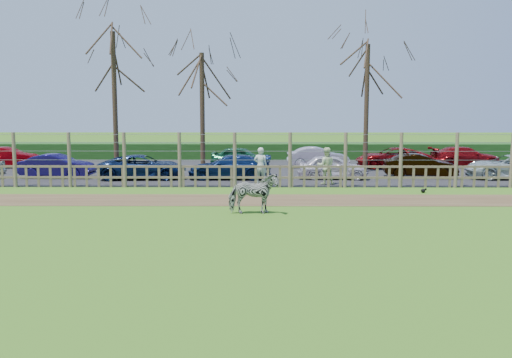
{
  "coord_description": "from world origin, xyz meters",
  "views": [
    {
      "loc": [
        1.15,
        -17.64,
        3.73
      ],
      "look_at": [
        1.0,
        2.5,
        1.1
      ],
      "focal_mm": 40.0,
      "sensor_mm": 36.0,
      "label": 1
    }
  ],
  "objects_px": {
    "car_7": "(7,157)",
    "car_12": "(393,158)",
    "visitor_a": "(261,166)",
    "car_10": "(241,157)",
    "car_3": "(230,167)",
    "visitor_b": "(326,166)",
    "crow": "(423,191)",
    "car_6": "(509,167)",
    "car_5": "(420,166)",
    "car_11": "(318,157)",
    "tree_right": "(367,77)",
    "car_13": "(465,157)",
    "tree_left": "(114,68)",
    "tree_mid": "(202,84)",
    "car_2": "(143,167)",
    "car_4": "(333,167)",
    "car_1": "(57,166)",
    "zebra": "(253,194)"
  },
  "relations": [
    {
      "from": "car_3",
      "to": "car_11",
      "type": "height_order",
      "value": "same"
    },
    {
      "from": "car_3",
      "to": "car_4",
      "type": "distance_m",
      "value": 5.18
    },
    {
      "from": "car_7",
      "to": "car_12",
      "type": "xyz_separation_m",
      "value": [
        22.72,
        -0.03,
        0.0
      ]
    },
    {
      "from": "car_6",
      "to": "car_5",
      "type": "bearing_deg",
      "value": -91.72
    },
    {
      "from": "car_3",
      "to": "car_12",
      "type": "relative_size",
      "value": 0.96
    },
    {
      "from": "visitor_a",
      "to": "crow",
      "type": "relative_size",
      "value": 7.0
    },
    {
      "from": "car_7",
      "to": "car_3",
      "type": "bearing_deg",
      "value": -115.92
    },
    {
      "from": "car_11",
      "to": "car_13",
      "type": "relative_size",
      "value": 0.88
    },
    {
      "from": "visitor_b",
      "to": "car_1",
      "type": "distance_m",
      "value": 13.6
    },
    {
      "from": "car_1",
      "to": "car_3",
      "type": "bearing_deg",
      "value": -90.89
    },
    {
      "from": "car_5",
      "to": "car_6",
      "type": "relative_size",
      "value": 0.84
    },
    {
      "from": "car_5",
      "to": "car_11",
      "type": "xyz_separation_m",
      "value": [
        -4.73,
        4.75,
        0.0
      ]
    },
    {
      "from": "tree_right",
      "to": "car_5",
      "type": "height_order",
      "value": "tree_right"
    },
    {
      "from": "car_3",
      "to": "visitor_b",
      "type": "bearing_deg",
      "value": 68.23
    },
    {
      "from": "crow",
      "to": "car_10",
      "type": "bearing_deg",
      "value": 129.68
    },
    {
      "from": "tree_left",
      "to": "car_7",
      "type": "bearing_deg",
      "value": 155.93
    },
    {
      "from": "car_1",
      "to": "car_6",
      "type": "height_order",
      "value": "same"
    },
    {
      "from": "visitor_b",
      "to": "car_5",
      "type": "bearing_deg",
      "value": -151.12
    },
    {
      "from": "tree_mid",
      "to": "crow",
      "type": "height_order",
      "value": "tree_mid"
    },
    {
      "from": "tree_mid",
      "to": "zebra",
      "type": "distance_m",
      "value": 12.9
    },
    {
      "from": "tree_right",
      "to": "crow",
      "type": "bearing_deg",
      "value": -81.63
    },
    {
      "from": "tree_left",
      "to": "car_4",
      "type": "distance_m",
      "value": 12.47
    },
    {
      "from": "car_4",
      "to": "car_12",
      "type": "relative_size",
      "value": 0.82
    },
    {
      "from": "car_3",
      "to": "car_11",
      "type": "bearing_deg",
      "value": 138.03
    },
    {
      "from": "car_3",
      "to": "car_10",
      "type": "xyz_separation_m",
      "value": [
        0.37,
        5.53,
        0.0
      ]
    },
    {
      "from": "visitor_a",
      "to": "car_7",
      "type": "relative_size",
      "value": 0.47
    },
    {
      "from": "crow",
      "to": "car_10",
      "type": "distance_m",
      "value": 12.73
    },
    {
      "from": "crow",
      "to": "car_7",
      "type": "xyz_separation_m",
      "value": [
        -21.91,
        9.33,
        0.54
      ]
    },
    {
      "from": "car_7",
      "to": "car_5",
      "type": "bearing_deg",
      "value": -106.06
    },
    {
      "from": "zebra",
      "to": "car_10",
      "type": "relative_size",
      "value": 0.48
    },
    {
      "from": "car_2",
      "to": "car_10",
      "type": "height_order",
      "value": "same"
    },
    {
      "from": "tree_right",
      "to": "car_7",
      "type": "relative_size",
      "value": 2.02
    },
    {
      "from": "car_5",
      "to": "car_6",
      "type": "height_order",
      "value": "same"
    },
    {
      "from": "zebra",
      "to": "visitor_b",
      "type": "bearing_deg",
      "value": -30.39
    },
    {
      "from": "crow",
      "to": "car_2",
      "type": "distance_m",
      "value": 13.57
    },
    {
      "from": "tree_left",
      "to": "car_6",
      "type": "relative_size",
      "value": 1.82
    },
    {
      "from": "tree_left",
      "to": "car_12",
      "type": "relative_size",
      "value": 1.82
    },
    {
      "from": "car_2",
      "to": "car_5",
      "type": "relative_size",
      "value": 1.19
    },
    {
      "from": "tree_left",
      "to": "tree_mid",
      "type": "height_order",
      "value": "tree_left"
    },
    {
      "from": "car_7",
      "to": "car_11",
      "type": "distance_m",
      "value": 18.37
    },
    {
      "from": "car_5",
      "to": "car_11",
      "type": "bearing_deg",
      "value": 50.28
    },
    {
      "from": "car_7",
      "to": "car_13",
      "type": "distance_m",
      "value": 27.22
    },
    {
      "from": "tree_right",
      "to": "visitor_a",
      "type": "distance_m",
      "value": 8.93
    },
    {
      "from": "car_2",
      "to": "car_5",
      "type": "distance_m",
      "value": 14.07
    },
    {
      "from": "car_2",
      "to": "car_4",
      "type": "xyz_separation_m",
      "value": [
        9.55,
        0.06,
        0.0
      ]
    },
    {
      "from": "car_12",
      "to": "car_13",
      "type": "relative_size",
      "value": 1.04
    },
    {
      "from": "tree_left",
      "to": "tree_right",
      "type": "distance_m",
      "value": 13.59
    },
    {
      "from": "car_4",
      "to": "tree_left",
      "type": "bearing_deg",
      "value": 85.49
    },
    {
      "from": "tree_mid",
      "to": "car_7",
      "type": "height_order",
      "value": "tree_mid"
    },
    {
      "from": "visitor_a",
      "to": "car_10",
      "type": "height_order",
      "value": "visitor_a"
    }
  ]
}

